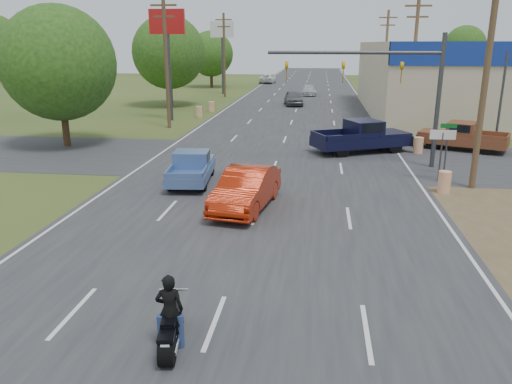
# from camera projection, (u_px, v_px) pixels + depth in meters

# --- Properties ---
(ground) EXTENTS (200.00, 200.00, 0.00)m
(ground) POSITION_uv_depth(u_px,v_px,m) (215.00, 323.00, 12.02)
(ground) COLOR #34491D
(ground) RESTS_ON ground
(main_road) EXTENTS (15.00, 180.00, 0.02)m
(main_road) POSITION_uv_depth(u_px,v_px,m) (296.00, 110.00, 50.04)
(main_road) COLOR #2D2D30
(main_road) RESTS_ON ground
(cross_road) EXTENTS (120.00, 10.00, 0.02)m
(cross_road) POSITION_uv_depth(u_px,v_px,m) (278.00, 159.00, 29.13)
(cross_road) COLOR #2D2D30
(cross_road) RESTS_ON ground
(utility_pole_1) EXTENTS (2.00, 0.28, 10.00)m
(utility_pole_1) POSITION_uv_depth(u_px,v_px,m) (487.00, 71.00, 21.72)
(utility_pole_1) COLOR #4C3823
(utility_pole_1) RESTS_ON ground
(utility_pole_2) EXTENTS (2.00, 0.28, 10.00)m
(utility_pole_2) POSITION_uv_depth(u_px,v_px,m) (414.00, 59.00, 38.83)
(utility_pole_2) COLOR #4C3823
(utility_pole_2) RESTS_ON ground
(utility_pole_3) EXTENTS (2.00, 0.28, 10.00)m
(utility_pole_3) POSITION_uv_depth(u_px,v_px,m) (386.00, 54.00, 55.94)
(utility_pole_3) COLOR #4C3823
(utility_pole_3) RESTS_ON ground
(utility_pole_5) EXTENTS (2.00, 0.28, 10.00)m
(utility_pole_5) POSITION_uv_depth(u_px,v_px,m) (166.00, 59.00, 38.26)
(utility_pole_5) COLOR #4C3823
(utility_pole_5) RESTS_ON ground
(utility_pole_6) EXTENTS (2.00, 0.28, 10.00)m
(utility_pole_6) POSITION_uv_depth(u_px,v_px,m) (224.00, 53.00, 61.07)
(utility_pole_6) COLOR #4C3823
(utility_pole_6) RESTS_ON ground
(tree_0) EXTENTS (7.14, 7.14, 8.84)m
(tree_0) POSITION_uv_depth(u_px,v_px,m) (59.00, 63.00, 31.21)
(tree_0) COLOR #422D19
(tree_0) RESTS_ON ground
(tree_1) EXTENTS (7.56, 7.56, 9.36)m
(tree_1) POSITION_uv_depth(u_px,v_px,m) (169.00, 52.00, 51.98)
(tree_1) COLOR #422D19
(tree_1) RESTS_ON ground
(tree_2) EXTENTS (6.72, 6.72, 8.32)m
(tree_2) POSITION_uv_depth(u_px,v_px,m) (211.00, 54.00, 75.05)
(tree_2) COLOR #422D19
(tree_2) RESTS_ON ground
(tree_5) EXTENTS (7.98, 7.98, 9.88)m
(tree_5) POSITION_uv_depth(u_px,v_px,m) (465.00, 46.00, 97.04)
(tree_5) COLOR #422D19
(tree_5) RESTS_ON ground
(tree_6) EXTENTS (8.82, 8.82, 10.92)m
(tree_6) POSITION_uv_depth(u_px,v_px,m) (166.00, 43.00, 104.08)
(tree_6) COLOR #422D19
(tree_6) RESTS_ON ground
(barrel_0) EXTENTS (0.56, 0.56, 1.00)m
(barrel_0) POSITION_uv_depth(u_px,v_px,m) (444.00, 182.00, 22.32)
(barrel_0) COLOR orange
(barrel_0) RESTS_ON ground
(barrel_1) EXTENTS (0.56, 0.56, 1.00)m
(barrel_1) POSITION_uv_depth(u_px,v_px,m) (418.00, 145.00, 30.36)
(barrel_1) COLOR orange
(barrel_1) RESTS_ON ground
(barrel_2) EXTENTS (0.56, 0.56, 1.00)m
(barrel_2) POSITION_uv_depth(u_px,v_px,m) (199.00, 112.00, 45.22)
(barrel_2) COLOR orange
(barrel_2) RESTS_ON ground
(barrel_3) EXTENTS (0.56, 0.56, 1.00)m
(barrel_3) POSITION_uv_depth(u_px,v_px,m) (212.00, 107.00, 48.99)
(barrel_3) COLOR orange
(barrel_3) RESTS_ON ground
(pole_sign_left_near) EXTENTS (3.00, 0.35, 9.20)m
(pole_sign_left_near) POSITION_uv_depth(u_px,v_px,m) (168.00, 35.00, 41.65)
(pole_sign_left_near) COLOR #3F3F44
(pole_sign_left_near) RESTS_ON ground
(pole_sign_left_far) EXTENTS (3.00, 0.35, 9.20)m
(pole_sign_left_far) POSITION_uv_depth(u_px,v_px,m) (222.00, 38.00, 64.47)
(pole_sign_left_far) COLOR #3F3F44
(pole_sign_left_far) RESTS_ON ground
(lane_sign) EXTENTS (1.20, 0.08, 2.52)m
(lane_sign) POSITION_uv_depth(u_px,v_px,m) (442.00, 143.00, 23.80)
(lane_sign) COLOR #3F3F44
(lane_sign) RESTS_ON ground
(street_name_sign) EXTENTS (0.80, 0.08, 2.61)m
(street_name_sign) POSITION_uv_depth(u_px,v_px,m) (447.00, 143.00, 25.24)
(street_name_sign) COLOR #3F3F44
(street_name_sign) RESTS_ON ground
(signal_mast) EXTENTS (9.12, 0.40, 7.00)m
(signal_mast) POSITION_uv_depth(u_px,v_px,m) (388.00, 76.00, 26.11)
(signal_mast) COLOR #3F3F44
(signal_mast) RESTS_ON ground
(red_convertible) EXTENTS (2.48, 5.18, 1.64)m
(red_convertible) POSITION_uv_depth(u_px,v_px,m) (246.00, 189.00, 20.13)
(red_convertible) COLOR #A31E07
(red_convertible) RESTS_ON ground
(motorcycle) EXTENTS (0.73, 2.13, 1.08)m
(motorcycle) POSITION_uv_depth(u_px,v_px,m) (170.00, 330.00, 10.86)
(motorcycle) COLOR black
(motorcycle) RESTS_ON ground
(rider) EXTENTS (0.66, 0.49, 1.66)m
(rider) POSITION_uv_depth(u_px,v_px,m) (170.00, 314.00, 10.80)
(rider) COLOR black
(rider) RESTS_ON ground
(blue_pickup) EXTENTS (2.18, 4.76, 1.53)m
(blue_pickup) POSITION_uv_depth(u_px,v_px,m) (192.00, 167.00, 24.00)
(blue_pickup) COLOR black
(blue_pickup) RESTS_ON ground
(navy_pickup) EXTENTS (6.36, 4.63, 1.97)m
(navy_pickup) POSITION_uv_depth(u_px,v_px,m) (363.00, 136.00, 30.67)
(navy_pickup) COLOR black
(navy_pickup) RESTS_ON ground
(brown_pickup) EXTENTS (5.64, 4.01, 1.75)m
(brown_pickup) POSITION_uv_depth(u_px,v_px,m) (461.00, 136.00, 31.38)
(brown_pickup) COLOR black
(brown_pickup) RESTS_ON ground
(distant_car_grey) EXTENTS (2.46, 4.74, 1.54)m
(distant_car_grey) POSITION_uv_depth(u_px,v_px,m) (294.00, 98.00, 54.07)
(distant_car_grey) COLOR #5C5C61
(distant_car_grey) RESTS_ON ground
(distant_car_silver) EXTENTS (2.02, 4.50, 1.28)m
(distant_car_silver) POSITION_uv_depth(u_px,v_px,m) (309.00, 90.00, 64.53)
(distant_car_silver) COLOR silver
(distant_car_silver) RESTS_ON ground
(distant_car_white) EXTENTS (2.71, 5.35, 1.45)m
(distant_car_white) POSITION_uv_depth(u_px,v_px,m) (268.00, 79.00, 84.22)
(distant_car_white) COLOR white
(distant_car_white) RESTS_ON ground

